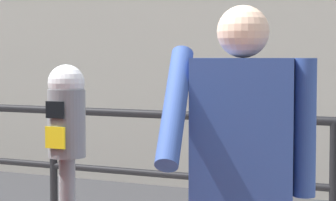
{
  "coord_description": "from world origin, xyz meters",
  "views": [
    {
      "loc": [
        2.02,
        -1.99,
        1.54
      ],
      "look_at": [
        0.88,
        0.4,
        1.37
      ],
      "focal_mm": 73.79,
      "sensor_mm": 36.0,
      "label": 1
    }
  ],
  "objects": [
    {
      "name": "pedestrian_at_meter",
      "position": [
        1.09,
        0.65,
        1.05
      ],
      "size": [
        0.58,
        0.61,
        1.59
      ],
      "rotation": [
        0.0,
        0.0,
        -2.88
      ],
      "color": "#1E233F",
      "rests_on": "sidewalk_curb"
    },
    {
      "name": "background_railing",
      "position": [
        -0.0,
        2.46,
        0.87
      ],
      "size": [
        24.06,
        0.06,
        1.0
      ],
      "color": "black",
      "rests_on": "sidewalk_curb"
    },
    {
      "name": "backdrop_wall",
      "position": [
        0.0,
        5.56,
        1.26
      ],
      "size": [
        32.0,
        0.5,
        2.52
      ],
      "primitive_type": "cube",
      "color": "gray",
      "rests_on": "ground"
    },
    {
      "name": "parking_meter",
      "position": [
        0.39,
        0.43,
        1.11
      ],
      "size": [
        0.16,
        0.17,
        1.35
      ],
      "rotation": [
        0.0,
        0.0,
        3.14
      ],
      "color": "slate",
      "rests_on": "sidewalk_curb"
    }
  ]
}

